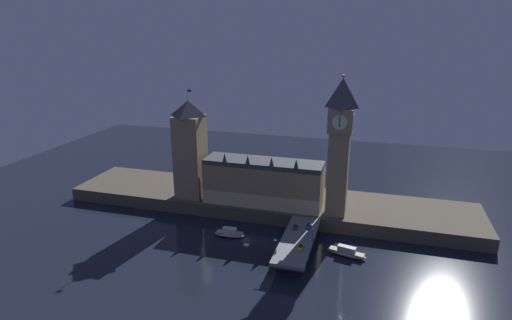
# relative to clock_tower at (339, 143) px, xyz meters

# --- Properties ---
(ground_plane) EXTENTS (400.00, 400.00, 0.00)m
(ground_plane) POSITION_rel_clock_tower_xyz_m (-38.19, -26.25, -42.95)
(ground_plane) COLOR black
(embankment) EXTENTS (220.00, 42.00, 6.94)m
(embankment) POSITION_rel_clock_tower_xyz_m (-38.19, 12.75, -39.48)
(embankment) COLOR #4C4438
(embankment) RESTS_ON ground_plane
(parliament_hall) EXTENTS (61.12, 17.94, 27.82)m
(parliament_hall) POSITION_rel_clock_tower_xyz_m (-37.90, 3.05, -24.45)
(parliament_hall) COLOR #8E7A56
(parliament_hall) RESTS_ON embankment
(clock_tower) EXTENTS (11.70, 11.81, 68.10)m
(clock_tower) POSITION_rel_clock_tower_xyz_m (0.00, 0.00, 0.00)
(clock_tower) COLOR #8E7A56
(clock_tower) RESTS_ON embankment
(victoria_tower) EXTENTS (14.65, 14.65, 58.24)m
(victoria_tower) POSITION_rel_clock_tower_xyz_m (-78.23, 2.43, -9.76)
(victoria_tower) COLOR #8E7A56
(victoria_tower) RESTS_ON embankment
(bridge) EXTENTS (13.77, 46.00, 6.87)m
(bridge) POSITION_rel_clock_tower_xyz_m (-12.98, -31.25, -38.43)
(bridge) COLOR slate
(bridge) RESTS_ON ground_plane
(car_northbound_lead) EXTENTS (1.92, 4.04, 1.51)m
(car_northbound_lead) POSITION_rel_clock_tower_xyz_m (-16.00, -21.57, -35.37)
(car_northbound_lead) COLOR #235633
(car_northbound_lead) RESTS_ON bridge
(car_southbound_lead) EXTENTS (1.95, 4.73, 1.56)m
(car_southbound_lead) POSITION_rel_clock_tower_xyz_m (-9.95, -39.56, -35.35)
(car_southbound_lead) COLOR yellow
(car_southbound_lead) RESTS_ON bridge
(car_southbound_trail) EXTENTS (2.07, 4.59, 1.48)m
(car_southbound_trail) POSITION_rel_clock_tower_xyz_m (-9.95, -18.77, -35.38)
(car_southbound_trail) COLOR navy
(car_southbound_trail) RESTS_ON bridge
(pedestrian_near_rail) EXTENTS (0.38, 0.38, 1.82)m
(pedestrian_near_rail) POSITION_rel_clock_tower_xyz_m (-19.03, -46.05, -35.11)
(pedestrian_near_rail) COLOR black
(pedestrian_near_rail) RESTS_ON bridge
(pedestrian_mid_walk) EXTENTS (0.38, 0.38, 1.63)m
(pedestrian_mid_walk) POSITION_rel_clock_tower_xyz_m (-6.92, -27.99, -35.22)
(pedestrian_mid_walk) COLOR black
(pedestrian_mid_walk) RESTS_ON bridge
(street_lamp_near) EXTENTS (1.34, 0.60, 6.25)m
(street_lamp_near) POSITION_rel_clock_tower_xyz_m (-19.43, -45.97, -32.17)
(street_lamp_near) COLOR #2D3333
(street_lamp_near) RESTS_ON bridge
(street_lamp_mid) EXTENTS (1.34, 0.60, 5.98)m
(street_lamp_mid) POSITION_rel_clock_tower_xyz_m (-6.52, -31.25, -32.33)
(street_lamp_mid) COLOR #2D3333
(street_lamp_mid) RESTS_ON bridge
(boat_upstream) EXTENTS (14.76, 5.42, 4.55)m
(boat_upstream) POSITION_rel_clock_tower_xyz_m (-46.70, -25.31, -41.29)
(boat_upstream) COLOR #B2A893
(boat_upstream) RESTS_ON ground_plane
(boat_downstream) EXTENTS (17.99, 8.15, 4.51)m
(boat_downstream) POSITION_rel_clock_tower_xyz_m (8.18, -27.93, -41.31)
(boat_downstream) COLOR #B2A893
(boat_downstream) RESTS_ON ground_plane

